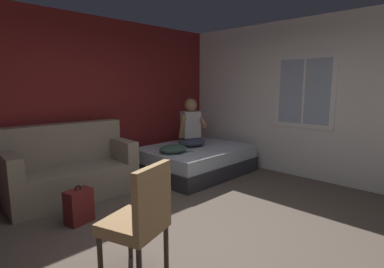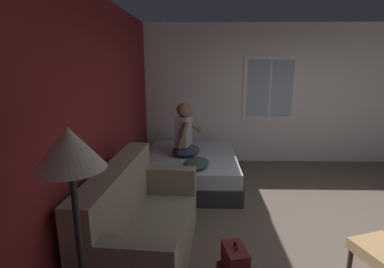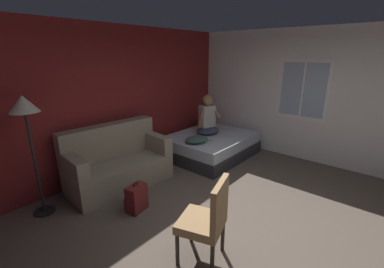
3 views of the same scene
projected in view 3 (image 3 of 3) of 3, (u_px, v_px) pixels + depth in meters
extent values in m
plane|color=brown|center=(247.00, 230.00, 3.35)|extent=(40.00, 40.00, 0.00)
cube|color=maroon|center=(111.00, 102.00, 4.73)|extent=(10.78, 0.16, 2.70)
cube|color=silver|center=(324.00, 98.00, 5.10)|extent=(0.16, 7.05, 2.70)
cube|color=white|center=(303.00, 90.00, 5.24)|extent=(0.02, 1.04, 1.24)
cube|color=#9EB2C6|center=(303.00, 90.00, 5.23)|extent=(0.01, 0.88, 1.08)
cube|color=white|center=(303.00, 90.00, 5.23)|extent=(0.01, 0.04, 1.08)
cube|color=#2D2D33|center=(211.00, 150.00, 5.77)|extent=(1.88, 1.51, 0.26)
cube|color=silver|center=(211.00, 140.00, 5.69)|extent=(1.82, 1.47, 0.22)
cube|color=gray|center=(121.00, 173.00, 4.43)|extent=(1.76, 0.93, 0.44)
cube|color=gray|center=(109.00, 141.00, 4.48)|extent=(1.71, 0.37, 0.60)
cube|color=gray|center=(73.00, 166.00, 3.80)|extent=(0.24, 0.81, 0.32)
cube|color=gray|center=(155.00, 142.00, 4.83)|extent=(0.24, 0.81, 0.32)
cylinder|color=#382D23|center=(191.00, 227.00, 3.08)|extent=(0.04, 0.04, 0.40)
cylinder|color=#382D23|center=(177.00, 249.00, 2.74)|extent=(0.04, 0.04, 0.40)
cylinder|color=#382D23|center=(223.00, 236.00, 2.94)|extent=(0.04, 0.04, 0.40)
cylinder|color=#382D23|center=(212.00, 260.00, 2.60)|extent=(0.04, 0.04, 0.40)
cube|color=#9E7A51|center=(201.00, 223.00, 2.77)|extent=(0.58, 0.58, 0.10)
cube|color=#9E7A51|center=(220.00, 204.00, 2.61)|extent=(0.46, 0.20, 0.48)
ellipsoid|color=#383D51|center=(208.00, 131.00, 5.70)|extent=(0.62, 0.57, 0.16)
cube|color=#B2ADA8|center=(207.00, 116.00, 5.64)|extent=(0.37, 0.29, 0.48)
cylinder|color=#936B4C|center=(201.00, 119.00, 5.50)|extent=(0.14, 0.23, 0.44)
cylinder|color=#936B4C|center=(216.00, 111.00, 5.63)|extent=(0.18, 0.38, 0.29)
sphere|color=#936B4C|center=(208.00, 101.00, 5.52)|extent=(0.21, 0.21, 0.21)
ellipsoid|color=olive|center=(207.00, 100.00, 5.53)|extent=(0.28, 0.28, 0.23)
cube|color=maroon|center=(137.00, 198.00, 3.71)|extent=(0.33, 0.24, 0.40)
cube|color=maroon|center=(131.00, 201.00, 3.79)|extent=(0.25, 0.10, 0.18)
torus|color=black|center=(136.00, 185.00, 3.64)|extent=(0.09, 0.03, 0.09)
ellipsoid|color=#385147|center=(197.00, 139.00, 5.14)|extent=(0.57, 0.50, 0.14)
cube|color=#B7B7BC|center=(211.00, 140.00, 5.29)|extent=(0.14, 0.16, 0.01)
cylinder|color=black|center=(45.00, 211.00, 3.71)|extent=(0.28, 0.28, 0.03)
cylinder|color=black|center=(35.00, 164.00, 3.49)|extent=(0.04, 0.04, 1.45)
cone|color=beige|center=(23.00, 104.00, 3.24)|extent=(0.36, 0.36, 0.22)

